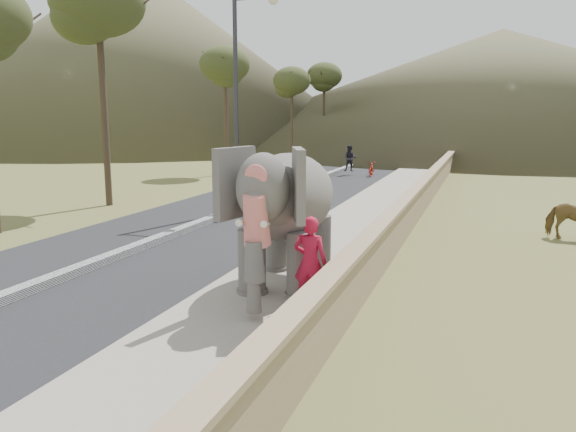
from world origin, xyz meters
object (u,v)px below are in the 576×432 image
(lamppost, at_px, (243,82))
(cow, at_px, (576,218))
(elephant_and_man, at_px, (288,216))
(motorcyclist, at_px, (362,164))

(lamppost, relative_size, cow, 4.81)
(lamppost, bearing_deg, cow, -6.23)
(elephant_and_man, xyz_separation_m, motorcyclist, (-3.17, 22.44, -0.89))
(elephant_and_man, relative_size, motorcyclist, 1.97)
(lamppost, xyz_separation_m, elephant_and_man, (4.71, -8.42, -3.27))
(lamppost, height_order, elephant_and_man, lamppost)
(elephant_and_man, bearing_deg, cow, 47.82)
(motorcyclist, bearing_deg, lamppost, -96.24)
(elephant_and_man, bearing_deg, lamppost, 119.23)
(lamppost, distance_m, elephant_and_man, 10.18)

